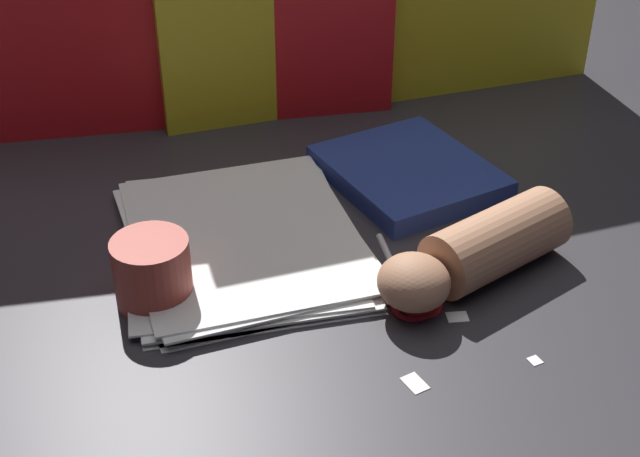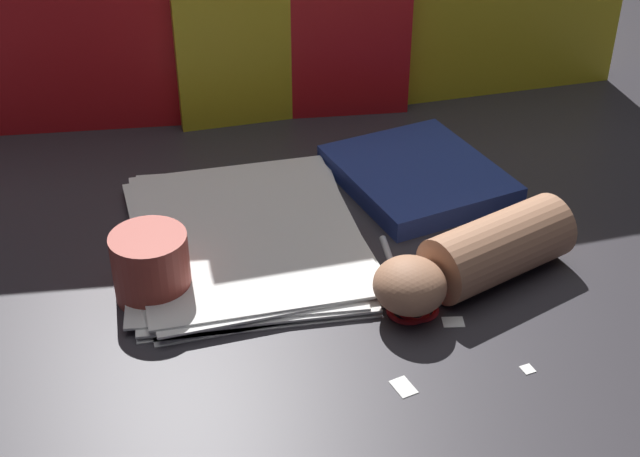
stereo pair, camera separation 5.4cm
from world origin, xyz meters
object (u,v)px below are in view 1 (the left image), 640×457
book_closed (408,172)px  scissors (404,288)px  mug (152,272)px  paper_stack (243,240)px  hand_forearm (476,252)px

book_closed → scissors: (-0.09, -0.25, -0.01)m
book_closed → mug: bearing=-154.1°
paper_stack → hand_forearm: bearing=-29.0°
paper_stack → mug: 0.15m
mug → book_closed: bearing=25.9°
book_closed → hand_forearm: hand_forearm is taller
scissors → mug: (-0.29, 0.06, 0.04)m
scissors → mug: 0.30m
book_closed → hand_forearm: size_ratio=0.99×
scissors → hand_forearm: 0.10m
scissors → mug: mug is taller
book_closed → hand_forearm: (-0.00, -0.24, 0.03)m
mug → scissors: bearing=-11.7°
scissors → hand_forearm: hand_forearm is taller
book_closed → scissors: size_ratio=1.52×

